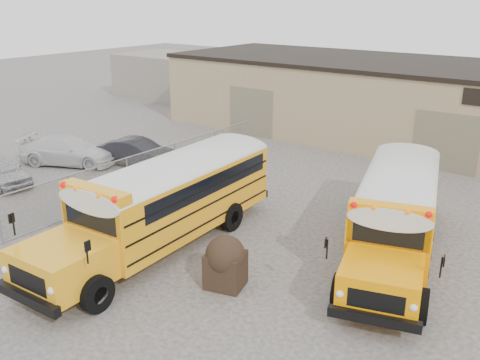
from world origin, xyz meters
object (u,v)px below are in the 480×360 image
Objects in this scene: school_bus_right at (409,159)px; tarp_bundle at (225,261)px; school_bus_left at (263,153)px; car_dark at (138,152)px; car_white at (69,150)px; car_silver at (1,171)px.

school_bus_right is 6.08× the size of tarp_bundle.
school_bus_left is 2.55× the size of car_dark.
car_white is at bearing 161.52° from tarp_bundle.
tarp_bundle is 0.33× the size of car_white.
car_silver is at bearing 139.76° from car_dark.
tarp_bundle is 0.43× the size of car_silver.
school_bus_left is 1.07× the size of school_bus_right.
car_white is (-14.36, 4.80, -0.12)m from tarp_bundle.
school_bus_left is 2.13× the size of car_white.
car_silver is at bearing 176.27° from tarp_bundle.
tarp_bundle is at bearing -135.29° from car_dark.
car_dark is at bearing -174.42° from school_bus_left.
school_bus_right is 1.99× the size of car_white.
car_dark is at bearing -161.79° from school_bus_right.
school_bus_right is 2.59× the size of car_silver.
school_bus_left reaches higher than car_dark.
school_bus_left is 2.76× the size of car_silver.
school_bus_left reaches higher than school_bus_right.
school_bus_left reaches higher than car_silver.
car_white is (-10.48, -2.76, -1.07)m from school_bus_left.
car_dark is at bearing 148.80° from tarp_bundle.
car_white reaches higher than car_dark.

